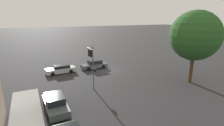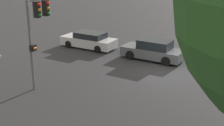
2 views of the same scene
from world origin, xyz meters
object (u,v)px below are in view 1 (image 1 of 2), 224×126
object	(u,v)px
crossing_car_1	(61,69)
street_tree	(195,36)
traffic_signal	(92,59)
crossing_car_0	(94,65)
parked_car_0	(55,104)

from	to	relation	value
crossing_car_1	street_tree	bearing A→B (deg)	139.09
street_tree	traffic_signal	xyz separation A→B (m)	(13.21, -4.27, -2.71)
traffic_signal	crossing_car_1	size ratio (longest dim) A/B	1.17
street_tree	crossing_car_1	world-z (taller)	street_tree
street_tree	crossing_car_0	xyz separation A→B (m)	(9.86, -12.40, -5.89)
traffic_signal	crossing_car_1	xyz separation A→B (m)	(2.58, -8.09, -3.24)
street_tree	crossing_car_0	size ratio (longest dim) A/B	2.15
traffic_signal	street_tree	bearing A→B (deg)	-16.95
crossing_car_1	parked_car_0	xyz separation A→B (m)	(2.72, 12.07, 0.08)
parked_car_0	crossing_car_1	bearing A→B (deg)	166.10
crossing_car_0	crossing_car_1	bearing A→B (deg)	-1.91
crossing_car_1	traffic_signal	bearing A→B (deg)	104.83
traffic_signal	crossing_car_0	xyz separation A→B (m)	(-3.34, -8.13, -3.18)
street_tree	crossing_car_0	world-z (taller)	street_tree
traffic_signal	crossing_car_0	distance (m)	9.35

